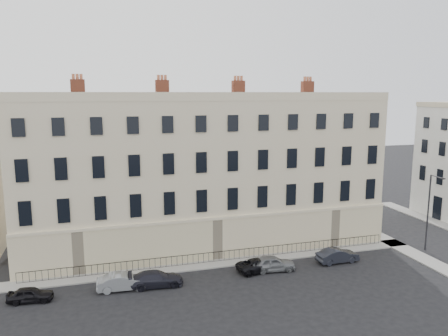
{
  "coord_description": "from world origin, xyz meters",
  "views": [
    {
      "loc": [
        -16.6,
        -32.15,
        15.72
      ],
      "look_at": [
        -4.15,
        10.0,
        8.15
      ],
      "focal_mm": 35.0,
      "sensor_mm": 36.0,
      "label": 1
    }
  ],
  "objects": [
    {
      "name": "pavement_adjacent",
      "position": [
        23.0,
        10.0,
        0.06
      ],
      "size": [
        2.0,
        20.0,
        0.12
      ],
      "primitive_type": "cube",
      "color": "gray",
      "rests_on": "ground"
    },
    {
      "name": "terrace",
      "position": [
        -5.97,
        11.97,
        7.5
      ],
      "size": [
        36.22,
        12.22,
        17.0
      ],
      "color": "beige",
      "rests_on": "ground"
    },
    {
      "name": "car_c",
      "position": [
        -12.39,
        1.85,
        0.65
      ],
      "size": [
        4.55,
        2.07,
        1.29
      ],
      "primitive_type": "imported",
      "rotation": [
        0.0,
        0.0,
        1.51
      ],
      "color": "black",
      "rests_on": "ground"
    },
    {
      "name": "pavement_east_return",
      "position": [
        13.0,
        8.0,
        0.06
      ],
      "size": [
        2.0,
        24.0,
        0.12
      ],
      "primitive_type": "cube",
      "color": "gray",
      "rests_on": "ground"
    },
    {
      "name": "car_e",
      "position": [
        -1.94,
        2.09,
        0.69
      ],
      "size": [
        4.19,
        2.01,
        1.38
      ],
      "primitive_type": "imported",
      "rotation": [
        0.0,
        0.0,
        1.47
      ],
      "color": "slate",
      "rests_on": "ground"
    },
    {
      "name": "car_f",
      "position": [
        4.66,
        2.18,
        0.67
      ],
      "size": [
        4.11,
        1.57,
        1.34
      ],
      "primitive_type": "imported",
      "rotation": [
        0.0,
        0.0,
        1.61
      ],
      "color": "#1F222A",
      "rests_on": "ground"
    },
    {
      "name": "pavement_terrace",
      "position": [
        -10.0,
        5.0,
        0.06
      ],
      "size": [
        48.0,
        2.0,
        0.12
      ],
      "primitive_type": "cube",
      "color": "gray",
      "rests_on": "ground"
    },
    {
      "name": "car_d",
      "position": [
        -3.12,
        2.36,
        0.58
      ],
      "size": [
        4.39,
        2.49,
        1.16
      ],
      "primitive_type": "imported",
      "rotation": [
        0.0,
        0.0,
        1.71
      ],
      "color": "black",
      "rests_on": "ground"
    },
    {
      "name": "streetlamp",
      "position": [
        15.02,
        2.52,
        4.3
      ],
      "size": [
        0.43,
        1.67,
        7.77
      ],
      "rotation": [
        0.0,
        0.0,
        -0.16
      ],
      "color": "#2A2A2F",
      "rests_on": "ground"
    },
    {
      "name": "car_b",
      "position": [
        -15.07,
        1.98,
        0.68
      ],
      "size": [
        4.15,
        1.56,
        1.35
      ],
      "primitive_type": "imported",
      "rotation": [
        0.0,
        0.0,
        1.54
      ],
      "color": "gray",
      "rests_on": "ground"
    },
    {
      "name": "ground",
      "position": [
        0.0,
        0.0,
        0.0
      ],
      "size": [
        160.0,
        160.0,
        0.0
      ],
      "primitive_type": "plane",
      "color": "black",
      "rests_on": "ground"
    },
    {
      "name": "car_a",
      "position": [
        -21.96,
        1.86,
        0.57
      ],
      "size": [
        3.48,
        1.71,
        1.14
      ],
      "primitive_type": "imported",
      "rotation": [
        0.0,
        0.0,
        1.46
      ],
      "color": "black",
      "rests_on": "ground"
    },
    {
      "name": "railings",
      "position": [
        -6.0,
        5.4,
        0.55
      ],
      "size": [
        35.0,
        0.04,
        0.96
      ],
      "color": "black",
      "rests_on": "ground"
    }
  ]
}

